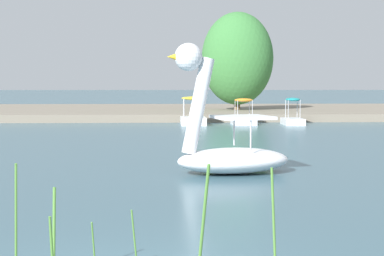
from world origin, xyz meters
TOP-DOWN VIEW (x-y plane):
  - shore_bank_far at (0.00, 41.42)m, footprint 158.28×20.74m
  - swan_boat at (2.04, 9.33)m, footprint 3.33×2.23m
  - pedal_boat_teal at (7.71, 28.78)m, footprint 1.15×2.14m
  - pedal_boat_orange at (4.95, 28.89)m, footprint 1.30×1.95m
  - pedal_boat_yellow at (2.10, 28.86)m, footprint 1.38×2.27m
  - tree_willow_near_path at (5.64, 38.07)m, footprint 6.69×6.45m
  - reed_clump_foreground at (-0.03, -0.44)m, footprint 2.73×1.17m

SIDE VIEW (x-z plane):
  - shore_bank_far at x=0.00m, z-range 0.00..0.48m
  - pedal_boat_teal at x=7.71m, z-range -0.34..1.18m
  - pedal_boat_orange at x=4.95m, z-range -0.30..1.19m
  - pedal_boat_yellow at x=2.10m, z-range -0.35..1.25m
  - reed_clump_foreground at x=-0.03m, z-range -0.12..1.43m
  - swan_boat at x=2.04m, z-range -0.90..2.39m
  - tree_willow_near_path at x=5.64m, z-range 0.65..7.50m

